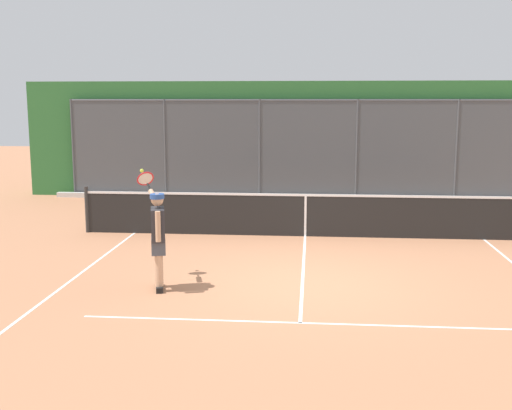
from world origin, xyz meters
name	(u,v)px	position (x,y,z in m)	size (l,w,h in m)	color
ground_plane	(302,284)	(0.00, 0.00, 0.00)	(60.00, 60.00, 0.00)	#B27551
court_line_markings	(300,329)	(0.00, 2.11, 0.00)	(7.87, 10.22, 0.01)	white
fence_backdrop	(308,140)	(0.00, -9.69, 1.78)	(17.68, 1.37, 3.59)	#474C51
tennis_net	(305,215)	(0.00, -3.74, 0.49)	(10.12, 0.09, 1.07)	#2D2D2D
tennis_player	(158,234)	(2.31, 0.48, 0.90)	(0.71, 1.24, 1.86)	black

